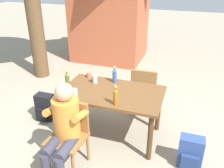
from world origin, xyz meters
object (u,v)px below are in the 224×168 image
cup_terracotta (89,75)px  cup_glass (75,92)px  chair_near_left (70,132)px  bottle_amber (116,97)px  bottle_olive (67,81)px  chair_far_right (144,89)px  cup_steel (95,79)px  backpack_by_near_side (45,108)px  person_in_white_shirt (64,126)px  backpack_by_far_side (190,153)px  brick_kiosk (110,9)px  bottle_blue (115,75)px  dining_table (112,98)px

cup_terracotta → cup_glass: bearing=-83.7°
chair_near_left → bottle_amber: 0.73m
bottle_olive → cup_glass: bottle_olive is taller
chair_far_right → bottle_amber: (-0.17, -1.05, 0.38)m
cup_steel → backpack_by_near_side: size_ratio=0.26×
chair_far_right → person_in_white_shirt: person_in_white_shirt is taller
chair_near_left → backpack_by_near_side: 1.20m
chair_near_left → backpack_by_far_side: (1.48, 0.43, -0.28)m
chair_near_left → brick_kiosk: size_ratio=0.34×
chair_far_right → bottle_olive: bottle_olive is taller
cup_glass → backpack_by_far_side: (1.60, -0.01, -0.59)m
bottle_olive → backpack_by_far_side: 1.93m
bottle_blue → backpack_by_near_side: size_ratio=0.57×
bottle_blue → cup_terracotta: (-0.45, 0.04, -0.07)m
backpack_by_far_side → cup_terracotta: bearing=158.8°
chair_far_right → bottle_blue: (-0.39, -0.41, 0.37)m
backpack_by_near_side → cup_steel: bearing=10.3°
chair_far_right → cup_steel: bearing=-141.8°
bottle_olive → bottle_blue: bearing=36.2°
bottle_amber → backpack_by_near_side: (-1.36, 0.37, -0.65)m
dining_table → bottle_blue: size_ratio=5.56×
dining_table → backpack_by_far_side: bearing=-14.4°
dining_table → bottle_amber: bearing=-63.9°
cup_steel → backpack_by_near_side: cup_steel is taller
person_in_white_shirt → chair_far_right: bearing=67.4°
chair_near_left → bottle_olive: 0.80m
cup_glass → bottle_amber: bearing=-3.7°
chair_far_right → cup_terracotta: size_ratio=10.71×
chair_near_left → cup_glass: size_ratio=8.05×
bottle_amber → brick_kiosk: brick_kiosk is taller
cup_steel → backpack_by_near_side: 1.05m
backpack_by_near_side → bottle_olive: bearing=-15.1°
chair_far_right → backpack_by_near_side: chair_far_right is taller
chair_near_left → bottle_blue: 1.13m
dining_table → person_in_white_shirt: bearing=-111.2°
bottle_blue → cup_glass: bearing=-122.2°
cup_glass → cup_terracotta: size_ratio=1.33×
backpack_by_near_side → backpack_by_far_side: size_ratio=1.06×
bottle_blue → backpack_by_far_side: bottle_blue is taller
cup_terracotta → chair_near_left: bearing=-79.9°
dining_table → cup_terracotta: cup_terracotta is taller
cup_glass → bottle_blue: bearing=57.8°
chair_near_left → cup_steel: chair_near_left is taller
person_in_white_shirt → cup_glass: 0.58m
bottle_blue → backpack_by_far_side: size_ratio=0.60×
chair_near_left → cup_terracotta: chair_near_left is taller
cup_steel → chair_far_right: bearing=38.2°
bottle_olive → cup_glass: bearing=-41.2°
person_in_white_shirt → bottle_blue: 1.20m
brick_kiosk → backpack_by_far_side: bearing=-57.2°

